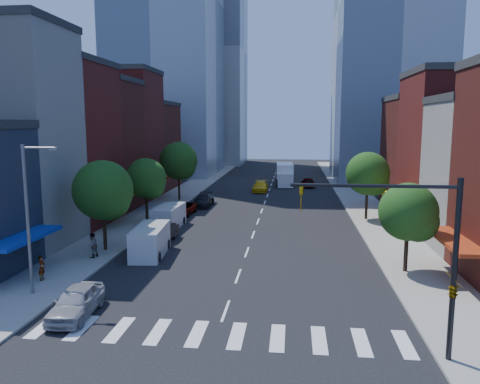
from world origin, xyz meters
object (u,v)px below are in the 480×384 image
Objects in this scene: traffic_car_far at (308,182)px; parked_car_front at (76,302)px; cargo_van_near at (150,241)px; pedestrian_far at (92,245)px; box_truck at (285,175)px; pedestrian_near at (42,268)px; taxi at (260,186)px; parked_car_rear at (203,200)px; traffic_car_oncoming at (280,183)px; parked_car_third at (183,209)px; cargo_van_far at (169,217)px; parked_car_second at (160,233)px.

parked_car_front is at bearing 67.84° from traffic_car_far.
cargo_van_near is 2.98× the size of pedestrian_far.
traffic_car_far is 4.50m from box_truck.
taxi is at bearing -19.77° from pedestrian_near.
pedestrian_far reaches higher than taxi.
taxi is (6.63, 47.44, -0.03)m from parked_car_front.
parked_car_front is 33.97m from parked_car_rear.
traffic_car_oncoming is 0.85× the size of traffic_car_far.
pedestrian_far is at bearing -99.55° from parked_car_rear.
traffic_car_oncoming is 0.44× the size of box_truck.
traffic_car_far is (14.86, 24.89, 0.10)m from parked_car_third.
cargo_van_near is at bearing 84.67° from parked_car_front.
pedestrian_far is at bearing 60.23° from traffic_car_far.
cargo_van_near is 36.21m from taxi.
pedestrian_far is (-2.79, -18.04, 0.42)m from parked_car_third.
parked_car_rear is 2.75× the size of pedestrian_far.
parked_car_third reaches higher than traffic_car_oncoming.
pedestrian_far is (-13.07, -42.71, 0.46)m from traffic_car_oncoming.
traffic_car_far is at bearing 55.04° from parked_car_rear.
cargo_van_far reaches higher than pedestrian_far.
parked_car_third is at bearing 89.74° from cargo_van_near.
traffic_car_oncoming is (9.00, 19.04, -0.11)m from parked_car_rear.
taxi is at bearing 84.51° from parked_car_second.
pedestrian_near is (-4.84, -10.89, 0.16)m from parked_car_second.
cargo_van_near reaches higher than traffic_car_far.
cargo_van_near reaches higher than traffic_car_oncoming.
parked_car_rear is 14.83m from taxi.
cargo_van_far is at bearing 91.87° from cargo_van_near.
cargo_van_far is at bearing -95.00° from parked_car_rear.
traffic_car_oncoming is (9.35, 37.14, -0.17)m from parked_car_second.
traffic_car_far is (7.36, 5.80, 0.00)m from taxi.
parked_car_front reaches higher than taxi.
parked_car_front is at bearing 40.99° from pedestrian_far.
traffic_car_far is at bearing 67.20° from cargo_van_far.
traffic_car_oncoming is at bearing 64.92° from parked_car_rear.
traffic_car_far is (13.56, 41.47, -0.38)m from cargo_van_near.
box_truck is at bearing 76.36° from parked_car_front.
taxi is at bearing 65.46° from parked_car_rear.
taxi is 3.25× the size of pedestrian_near.
cargo_van_near is at bearing -82.07° from parked_car_third.
box_truck reaches higher than cargo_van_near.
cargo_van_near is (0.36, -4.10, 0.34)m from parked_car_second.
cargo_van_far is 32.99m from traffic_car_oncoming.
parked_car_front is 21.63m from cargo_van_far.
taxi is 6.23m from traffic_car_oncoming.
parked_car_rear is (0.42, 33.97, -0.05)m from parked_car_front.
box_truck reaches higher than parked_car_rear.
parked_car_second is 1.08× the size of traffic_car_far.
pedestrian_near is 0.87× the size of pedestrian_far.
pedestrian_far reaches higher than parked_car_third.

